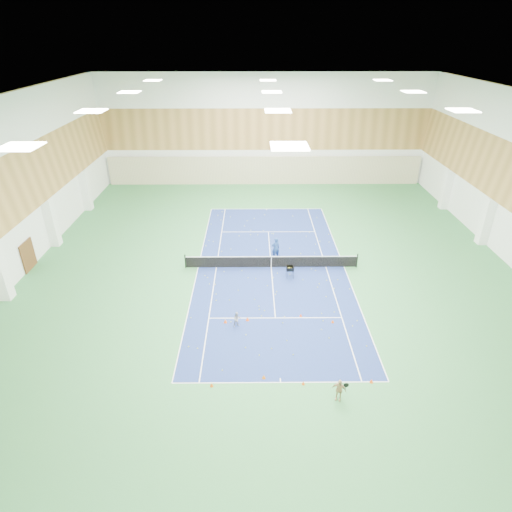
{
  "coord_description": "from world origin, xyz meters",
  "views": [
    {
      "loc": [
        -1.38,
        -27.95,
        15.71
      ],
      "look_at": [
        -1.16,
        -1.95,
        2.0
      ],
      "focal_mm": 30.0,
      "sensor_mm": 36.0,
      "label": 1
    }
  ],
  "objects_px": {
    "coach": "(276,248)",
    "ball_cart": "(290,272)",
    "tennis_net": "(271,261)",
    "child_court": "(237,319)",
    "child_apron": "(339,390)"
  },
  "relations": [
    {
      "from": "coach",
      "to": "child_court",
      "type": "xyz_separation_m",
      "value": [
        -2.71,
        -8.61,
        -0.39
      ]
    },
    {
      "from": "child_court",
      "to": "ball_cart",
      "type": "height_order",
      "value": "child_court"
    },
    {
      "from": "child_apron",
      "to": "coach",
      "type": "bearing_deg",
      "value": 120.57
    },
    {
      "from": "ball_cart",
      "to": "tennis_net",
      "type": "bearing_deg",
      "value": 125.51
    },
    {
      "from": "coach",
      "to": "child_court",
      "type": "bearing_deg",
      "value": 54.9
    },
    {
      "from": "tennis_net",
      "to": "coach",
      "type": "distance_m",
      "value": 1.52
    },
    {
      "from": "child_court",
      "to": "ball_cart",
      "type": "xyz_separation_m",
      "value": [
        3.59,
        5.68,
        -0.03
      ]
    },
    {
      "from": "coach",
      "to": "child_court",
      "type": "relative_size",
      "value": 1.8
    },
    {
      "from": "coach",
      "to": "ball_cart",
      "type": "bearing_deg",
      "value": 89.16
    },
    {
      "from": "tennis_net",
      "to": "ball_cart",
      "type": "relative_size",
      "value": 13.76
    },
    {
      "from": "tennis_net",
      "to": "ball_cart",
      "type": "xyz_separation_m",
      "value": [
        1.26,
        -1.5,
        -0.09
      ]
    },
    {
      "from": "coach",
      "to": "ball_cart",
      "type": "xyz_separation_m",
      "value": [
        0.89,
        -2.93,
        -0.42
      ]
    },
    {
      "from": "ball_cart",
      "to": "child_apron",
      "type": "bearing_deg",
      "value": -87.61
    },
    {
      "from": "ball_cart",
      "to": "coach",
      "type": "bearing_deg",
      "value": 102.12
    },
    {
      "from": "coach",
      "to": "ball_cart",
      "type": "height_order",
      "value": "coach"
    }
  ]
}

